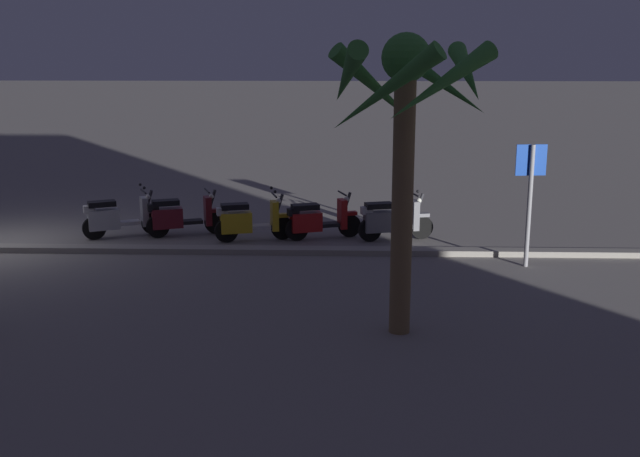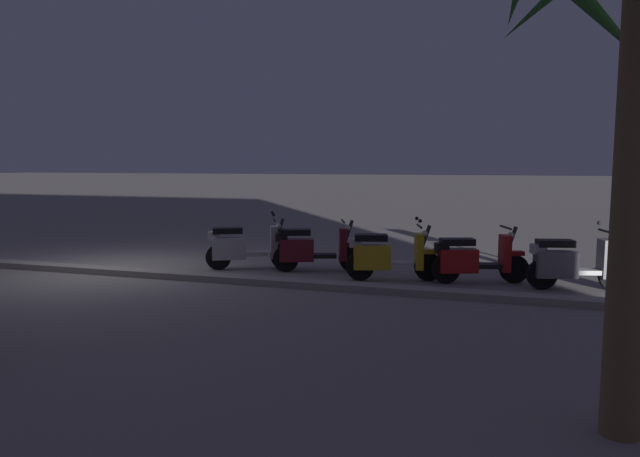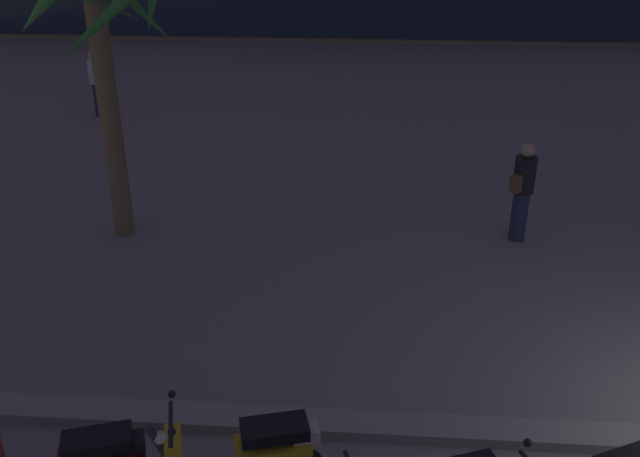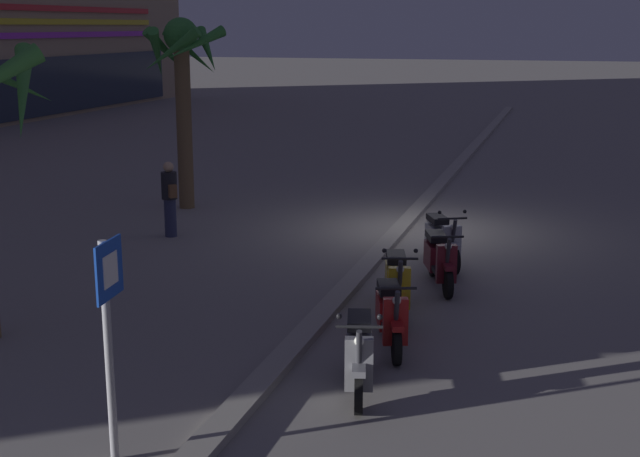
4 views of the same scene
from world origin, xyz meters
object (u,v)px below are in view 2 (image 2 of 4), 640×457
(scooter_red_mid_front, at_px, (473,259))
(scooter_silver_mid_rear, at_px, (243,247))
(scooter_yellow_last_in_row, at_px, (386,256))
(scooter_grey_tail_end, at_px, (570,263))
(scooter_maroon_lead_nearest, at_px, (311,249))

(scooter_red_mid_front, relative_size, scooter_silver_mid_rear, 1.00)
(scooter_yellow_last_in_row, xyz_separation_m, scooter_silver_mid_rear, (3.03, -0.25, 0.00))
(scooter_grey_tail_end, xyz_separation_m, scooter_yellow_last_in_row, (3.17, 0.17, -0.00))
(scooter_maroon_lead_nearest, height_order, scooter_silver_mid_rear, scooter_silver_mid_rear)
(scooter_yellow_last_in_row, distance_m, scooter_silver_mid_rear, 3.04)
(scooter_grey_tail_end, xyz_separation_m, scooter_red_mid_front, (1.63, -0.06, -0.02))
(scooter_yellow_last_in_row, relative_size, scooter_silver_mid_rear, 1.03)
(scooter_grey_tail_end, relative_size, scooter_red_mid_front, 1.00)
(scooter_grey_tail_end, height_order, scooter_yellow_last_in_row, same)
(scooter_yellow_last_in_row, bearing_deg, scooter_silver_mid_rear, -4.77)
(scooter_maroon_lead_nearest, bearing_deg, scooter_yellow_last_in_row, 165.30)
(scooter_grey_tail_end, relative_size, scooter_yellow_last_in_row, 0.98)
(scooter_red_mid_front, height_order, scooter_maroon_lead_nearest, same)
(scooter_maroon_lead_nearest, relative_size, scooter_silver_mid_rear, 1.04)
(scooter_yellow_last_in_row, bearing_deg, scooter_red_mid_front, -171.59)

